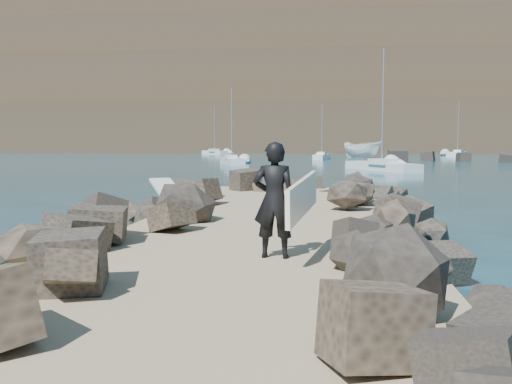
% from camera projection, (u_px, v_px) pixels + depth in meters
% --- Properties ---
extents(ground, '(800.00, 800.00, 0.00)m').
position_uv_depth(ground, '(262.00, 258.00, 12.05)').
color(ground, '#0F384C').
rests_on(ground, ground).
extents(jetty, '(6.00, 26.00, 0.60)m').
position_uv_depth(jetty, '(249.00, 265.00, 10.05)').
color(jetty, '#8C7759').
rests_on(jetty, ground).
extents(riprap_left, '(2.60, 22.00, 1.00)m').
position_uv_depth(riprap_left, '(102.00, 245.00, 10.87)').
color(riprap_left, black).
rests_on(riprap_left, ground).
extents(riprap_right, '(2.60, 22.00, 1.00)m').
position_uv_depth(riprap_right, '(414.00, 252.00, 10.17)').
color(riprap_right, black).
rests_on(riprap_right, ground).
extents(headland, '(360.00, 140.00, 32.00)m').
position_uv_depth(headland, '(356.00, 94.00, 167.51)').
color(headland, '#2D4919').
rests_on(headland, ground).
extents(surfboard_resting, '(1.61, 2.33, 0.08)m').
position_uv_depth(surfboard_resting, '(169.00, 196.00, 14.82)').
color(surfboard_resting, silver).
rests_on(surfboard_resting, riprap_left).
extents(boat_imported, '(6.15, 5.20, 2.29)m').
position_uv_depth(boat_imported, '(362.00, 149.00, 79.96)').
color(boat_imported, white).
rests_on(boat_imported, ground).
extents(surfer_with_board, '(1.00, 2.31, 1.87)m').
position_uv_depth(surfer_with_board, '(278.00, 200.00, 9.12)').
color(surfer_with_board, black).
rests_on(surfer_with_board, jetty).
extents(sailboat_d, '(4.45, 7.00, 8.48)m').
position_uv_depth(sailboat_d, '(458.00, 154.00, 86.08)').
color(sailboat_d, silver).
rests_on(sailboat_d, ground).
extents(sailboat_b, '(2.24, 5.90, 7.10)m').
position_uv_depth(sailboat_b, '(322.00, 157.00, 71.49)').
color(sailboat_b, silver).
rests_on(sailboat_b, ground).
extents(sailboat_e, '(5.48, 6.36, 8.35)m').
position_uv_depth(sailboat_e, '(215.00, 152.00, 95.46)').
color(sailboat_e, silver).
rests_on(sailboat_e, ground).
extents(sailboat_c, '(5.61, 8.19, 9.92)m').
position_uv_depth(sailboat_c, '(382.00, 166.00, 46.12)').
color(sailboat_c, silver).
rests_on(sailboat_c, ground).
extents(sailboat_a, '(3.56, 6.59, 7.89)m').
position_uv_depth(sailboat_a, '(232.00, 161.00, 57.81)').
color(sailboat_a, silver).
rests_on(sailboat_a, ground).
extents(headland_buildings, '(137.50, 30.50, 5.00)m').
position_uv_depth(headland_buildings, '(384.00, 25.00, 157.31)').
color(headland_buildings, white).
rests_on(headland_buildings, headland).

